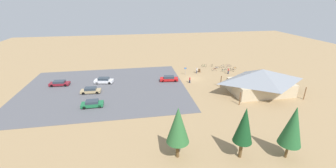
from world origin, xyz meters
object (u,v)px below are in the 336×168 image
object	(u,v)px
bike_pavilion	(261,80)
pine_mideast	(293,126)
bicycle_black_yard_left	(231,70)
bicycle_red_lone_east	(214,69)
bicycle_purple_near_sign	(228,66)
visitor_crossing_yard	(197,70)
trash_bin	(199,71)
bicycle_blue_by_bin	(217,68)
lot_sign	(185,70)
car_red_second_row	(169,79)
car_white_aisle_side	(104,80)
pine_far_west	(244,125)
bicycle_yellow_back_row	(212,65)
car_tan_back_corner	(91,90)
visitor_by_pavilion	(228,71)
pine_midwest	(178,125)
visitor_at_bikes	(190,80)
bicycle_orange_trailside	(234,68)
bicycle_teal_edge_south	(224,70)
bicycle_green_yard_right	(204,66)
bicycle_silver_mid_cluster	(223,66)
bicycle_white_near_porch	(225,69)
car_maroon_inner_stall	(60,83)

from	to	relation	value
bike_pavilion	pine_mideast	size ratio (longest dim) A/B	1.95
bicycle_black_yard_left	bicycle_red_lone_east	world-z (taller)	bicycle_red_lone_east
pine_mideast	bicycle_black_yard_left	bearing A→B (deg)	-104.16
bicycle_black_yard_left	bicycle_purple_near_sign	distance (m)	4.49
bicycle_red_lone_east	visitor_crossing_yard	size ratio (longest dim) A/B	1.06
trash_bin	bicycle_blue_by_bin	xyz separation A→B (m)	(-6.31, -2.06, -0.06)
lot_sign	visitor_crossing_yard	bearing A→B (deg)	-167.97
bicycle_black_yard_left	car_red_second_row	size ratio (longest dim) A/B	0.30
lot_sign	bicycle_black_yard_left	distance (m)	14.37
bicycle_purple_near_sign	car_white_aisle_side	xyz separation A→B (m)	(37.41, 8.09, 0.41)
pine_far_west	bicycle_yellow_back_row	bearing A→B (deg)	-105.53
pine_mideast	car_tan_back_corner	world-z (taller)	pine_mideast
bike_pavilion	bicycle_purple_near_sign	xyz separation A→B (m)	(-1.63, -20.34, -2.74)
lot_sign	bicycle_black_yard_left	xyz separation A→B (m)	(-14.31, -0.82, -1.03)
bicycle_blue_by_bin	visitor_by_pavilion	size ratio (longest dim) A/B	0.94
pine_midwest	pine_mideast	xyz separation A→B (m)	(-14.54, 2.66, -0.03)
bicycle_yellow_back_row	car_red_second_row	world-z (taller)	car_red_second_row
bike_pavilion	visitor_at_bikes	world-z (taller)	bike_pavilion
bike_pavilion	bicycle_yellow_back_row	size ratio (longest dim) A/B	9.60
bicycle_orange_trailside	pine_far_west	bearing A→B (deg)	65.13
pine_mideast	bicycle_yellow_back_row	size ratio (longest dim) A/B	4.92
pine_mideast	bicycle_teal_edge_south	bearing A→B (deg)	-100.51
bicycle_yellow_back_row	bicycle_green_yard_right	world-z (taller)	bicycle_green_yard_right
bicycle_green_yard_right	car_tan_back_corner	xyz separation A→B (m)	(31.97, 14.92, 0.33)
bicycle_teal_edge_south	visitor_at_bikes	xyz separation A→B (m)	(12.34, 7.28, 0.53)
car_tan_back_corner	pine_far_west	bearing A→B (deg)	132.25
bicycle_silver_mid_cluster	car_red_second_row	size ratio (longest dim) A/B	0.32
pine_mideast	bicycle_orange_trailside	world-z (taller)	pine_mideast
bicycle_white_near_porch	car_red_second_row	distance (m)	19.53
bicycle_silver_mid_cluster	car_tan_back_corner	xyz separation A→B (m)	(37.65, 13.59, 0.33)
bicycle_red_lone_east	car_tan_back_corner	xyz separation A→B (m)	(33.94, 10.94, 0.32)
car_maroon_inner_stall	visitor_crossing_yard	size ratio (longest dim) A/B	2.73
bicycle_orange_trailside	bicycle_purple_near_sign	xyz separation A→B (m)	(0.60, -3.11, -0.01)
bicycle_purple_near_sign	pine_mideast	bearing A→B (deg)	75.93
bicycle_green_yard_right	car_red_second_row	distance (m)	16.70
bicycle_white_near_porch	car_white_aisle_side	size ratio (longest dim) A/B	0.33
bicycle_red_lone_east	bicycle_purple_near_sign	distance (m)	6.54
bike_pavilion	bicycle_teal_edge_south	bearing A→B (deg)	-83.49
bicycle_black_yard_left	car_maroon_inner_stall	distance (m)	47.17
bicycle_green_yard_right	car_red_second_row	xyz separation A→B (m)	(13.04, 10.43, 0.35)
pine_far_west	bicycle_white_near_porch	world-z (taller)	pine_far_west
trash_bin	car_red_second_row	bearing A→B (deg)	30.04
pine_mideast	visitor_crossing_yard	bearing A→B (deg)	-87.59
car_white_aisle_side	trash_bin	bearing A→B (deg)	-170.51
bicycle_teal_edge_south	visitor_crossing_yard	bearing A→B (deg)	0.57
pine_midwest	visitor_crossing_yard	xyz separation A→B (m)	(-13.00, -33.76, -4.09)
pine_midwest	visitor_crossing_yard	world-z (taller)	pine_midwest
lot_sign	bicycle_teal_edge_south	xyz separation A→B (m)	(-11.89, -0.85, -1.06)
pine_mideast	car_tan_back_corner	distance (m)	40.14
car_red_second_row	visitor_by_pavilion	distance (m)	18.02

